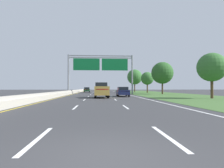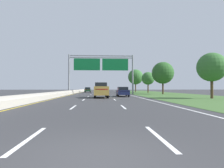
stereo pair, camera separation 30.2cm
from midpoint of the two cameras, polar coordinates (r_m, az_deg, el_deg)
ground_plane at (r=39.21m, az=-3.34°, el=-3.17°), size 220.00×220.00×0.00m
lane_striping at (r=38.75m, az=-3.34°, el=-3.19°), size 11.96×106.00×0.01m
grass_verge_right at (r=41.61m, az=16.27°, el=-3.00°), size 14.00×110.00×0.02m
median_barrier_concrete at (r=39.75m, az=-12.91°, el=-2.61°), size 0.60×110.00×0.85m
overhead_sign_gantry at (r=45.78m, az=-2.96°, el=5.18°), size 15.06×0.42×9.04m
pickup_truck_gold at (r=28.55m, az=-2.88°, el=-1.80°), size 2.11×5.44×2.20m
car_darkgreen_left_lane_sedan at (r=61.80m, az=-6.87°, el=-1.64°), size 1.87×4.42×1.57m
car_navy_right_lane_sedan at (r=32.21m, az=3.35°, el=-2.18°), size 1.86×4.42×1.57m
car_red_centre_lane_suv at (r=54.07m, az=-3.53°, el=-1.43°), size 1.98×4.73×2.11m
roadside_tree_near at (r=29.43m, az=27.06°, el=4.33°), size 3.82×3.82×6.08m
roadside_tree_mid at (r=45.55m, az=14.63°, el=3.11°), size 4.87×4.87×7.18m
roadside_tree_far at (r=57.75m, az=10.50°, el=1.59°), size 3.69×3.69×5.97m
roadside_tree_distant at (r=67.94m, az=6.93°, el=2.03°), size 5.15×5.15×7.69m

